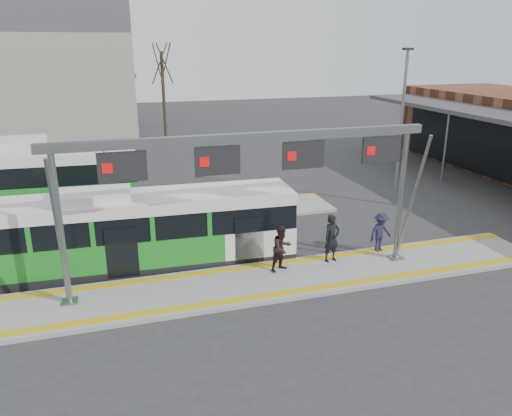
{
  "coord_description": "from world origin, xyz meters",
  "views": [
    {
      "loc": [
        -4.93,
        -15.21,
        8.1
      ],
      "look_at": [
        0.63,
        3.0,
        1.82
      ],
      "focal_mm": 35.0,
      "sensor_mm": 36.0,
      "label": 1
    }
  ],
  "objects": [
    {
      "name": "ground",
      "position": [
        0.0,
        0.0,
        0.0
      ],
      "size": [
        120.0,
        120.0,
        0.0
      ],
      "primitive_type": "plane",
      "color": "#2D2D30",
      "rests_on": "ground"
    },
    {
      "name": "platform_main",
      "position": [
        0.0,
        0.0,
        0.07
      ],
      "size": [
        22.0,
        3.0,
        0.15
      ],
      "primitive_type": "cube",
      "color": "gray",
      "rests_on": "ground"
    },
    {
      "name": "platform_second",
      "position": [
        -4.0,
        8.0,
        0.07
      ],
      "size": [
        20.0,
        3.0,
        0.15
      ],
      "primitive_type": "cube",
      "color": "gray",
      "rests_on": "ground"
    },
    {
      "name": "tactile_main",
      "position": [
        0.0,
        0.0,
        0.16
      ],
      "size": [
        22.0,
        2.65,
        0.02
      ],
      "color": "gold",
      "rests_on": "platform_main"
    },
    {
      "name": "tactile_second",
      "position": [
        -4.0,
        9.15,
        0.16
      ],
      "size": [
        20.0,
        0.35,
        0.02
      ],
      "color": "gold",
      "rests_on": "platform_second"
    },
    {
      "name": "gantry",
      "position": [
        -0.35,
        0.25,
        4.3
      ],
      "size": [
        13.0,
        1.68,
        5.2
      ],
      "color": "slate",
      "rests_on": "platform_main"
    },
    {
      "name": "hero_bus",
      "position": [
        -3.78,
        2.85,
        1.4
      ],
      "size": [
        11.24,
        2.84,
        3.07
      ],
      "rotation": [
        0.0,
        0.0,
        -0.04
      ],
      "color": "black",
      "rests_on": "ground"
    },
    {
      "name": "bg_bus_green",
      "position": [
        -9.57,
        11.25,
        1.5
      ],
      "size": [
        12.28,
        3.37,
        3.03
      ],
      "rotation": [
        0.0,
        0.0,
        -0.07
      ],
      "color": "black",
      "rests_on": "ground"
    },
    {
      "name": "passenger_a",
      "position": [
        2.98,
        0.81,
        1.08
      ],
      "size": [
        0.75,
        0.58,
        1.86
      ],
      "primitive_type": "imported",
      "rotation": [
        0.0,
        0.0,
        0.21
      ],
      "color": "black",
      "rests_on": "platform_main"
    },
    {
      "name": "passenger_b",
      "position": [
        0.88,
        0.58,
        1.02
      ],
      "size": [
        1.03,
        0.93,
        1.74
      ],
      "primitive_type": "imported",
      "rotation": [
        0.0,
        0.0,
        0.4
      ],
      "color": "black",
      "rests_on": "platform_main"
    },
    {
      "name": "passenger_c",
      "position": [
        5.25,
        1.1,
        0.96
      ],
      "size": [
        1.16,
        0.82,
        1.62
      ],
      "primitive_type": "imported",
      "rotation": [
        0.0,
        0.0,
        0.23
      ],
      "color": "#1F2039",
      "rests_on": "platform_main"
    },
    {
      "name": "tree_left",
      "position": [
        -2.7,
        31.89,
        7.02
      ],
      "size": [
        1.4,
        1.4,
        9.26
      ],
      "color": "#382B21",
      "rests_on": "ground"
    },
    {
      "name": "tree_mid",
      "position": [
        0.32,
        29.66,
        6.46
      ],
      "size": [
        1.4,
        1.4,
        8.52
      ],
      "color": "#382B21",
      "rests_on": "ground"
    },
    {
      "name": "lamp_east",
      "position": [
        9.42,
        6.71,
        4.21
      ],
      "size": [
        0.5,
        0.25,
        7.93
      ],
      "color": "slate",
      "rests_on": "ground"
    }
  ]
}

